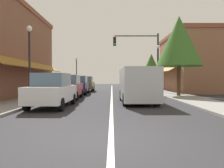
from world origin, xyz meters
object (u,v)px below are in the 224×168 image
parked_car_nearest_left (54,90)px  street_lamp_left_far (77,68)px  parked_car_second_left (69,87)px  van_in_lane (138,84)px  street_lamp_left_near (31,51)px  parked_car_far_left (87,84)px  tree_right_near (180,41)px  street_lamp_right_mid (159,61)px  traffic_signal_mast_arm (144,53)px  parked_car_third_left (80,85)px  tree_right_far (152,64)px

parked_car_nearest_left → street_lamp_left_far: 18.24m
parked_car_second_left → street_lamp_left_far: 13.73m
parked_car_nearest_left → van_in_lane: 5.12m
street_lamp_left_far → street_lamp_left_near: bearing=-91.0°
parked_car_far_left → tree_right_near: (8.54, -7.91, 3.66)m
parked_car_nearest_left → street_lamp_right_mid: bearing=55.1°
traffic_signal_mast_arm → tree_right_near: (2.21, -4.69, 0.36)m
parked_car_third_left → street_lamp_left_near: street_lamp_left_near is taller
parked_car_second_left → street_lamp_right_mid: 10.47m
parked_car_third_left → parked_car_far_left: same height
traffic_signal_mast_arm → parked_car_second_left: bearing=-135.7°
parked_car_nearest_left → van_in_lane: (4.66, 2.08, 0.27)m
parked_car_nearest_left → parked_car_third_left: bearing=91.9°
traffic_signal_mast_arm → tree_right_far: traffic_signal_mast_arm is taller
parked_car_third_left → van_in_lane: bearing=-57.6°
parked_car_second_left → van_in_lane: bearing=-28.4°
parked_car_second_left → tree_right_near: 9.56m
parked_car_nearest_left → tree_right_far: size_ratio=0.81×
parked_car_second_left → street_lamp_left_near: 3.82m
parked_car_third_left → street_lamp_left_far: street_lamp_left_far is taller
street_lamp_left_far → parked_car_second_left: bearing=-82.9°
parked_car_far_left → tree_right_near: bearing=-43.2°
tree_right_far → parked_car_far_left: bearing=-147.8°
street_lamp_right_mid → tree_right_near: size_ratio=0.75×
parked_car_nearest_left → parked_car_far_left: (-0.00, 14.09, 0.00)m
parked_car_third_left → street_lamp_left_near: size_ratio=0.86×
parked_car_second_left → street_lamp_right_mid: (8.03, 6.26, 2.45)m
parked_car_nearest_left → tree_right_near: tree_right_near is taller
parked_car_second_left → tree_right_near: tree_right_near is taller
van_in_lane → street_lamp_right_mid: bearing=68.9°
tree_right_near → street_lamp_right_mid: bearing=98.0°
parked_car_third_left → street_lamp_right_mid: (8.01, 1.54, 2.45)m
parked_car_far_left → parked_car_second_left: bearing=-91.2°
parked_car_third_left → street_lamp_left_far: 9.15m
tree_right_far → van_in_lane: bearing=-103.3°
tree_right_far → parked_car_second_left: bearing=-120.7°
street_lamp_right_mid → tree_right_far: tree_right_far is taller
tree_right_near → van_in_lane: bearing=-133.4°
traffic_signal_mast_arm → street_lamp_right_mid: bearing=-1.8°
street_lamp_left_near → street_lamp_right_mid: bearing=40.5°
traffic_signal_mast_arm → tree_right_far: 9.13m
parked_car_second_left → traffic_signal_mast_arm: traffic_signal_mast_arm is taller
parked_car_nearest_left → parked_car_far_left: size_ratio=1.01×
van_in_lane → street_lamp_left_far: street_lamp_left_far is taller
parked_car_third_left → tree_right_near: tree_right_near is taller
street_lamp_left_far → tree_right_near: tree_right_near is taller
traffic_signal_mast_arm → tree_right_far: (2.49, 8.76, -0.58)m
van_in_lane → tree_right_near: 6.59m
van_in_lane → street_lamp_left_near: size_ratio=1.08×
street_lamp_left_far → parked_car_nearest_left: bearing=-84.3°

